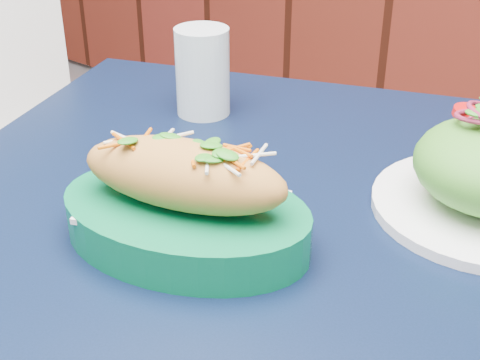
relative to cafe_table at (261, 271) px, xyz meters
The scene contains 3 objects.
cafe_table is the anchor object (origin of this frame).
banh_mi_basket 0.17m from the cafe_table, 101.57° to the right, with size 0.30×0.24×0.12m.
water_glass 0.31m from the cafe_table, 144.86° to the left, with size 0.08×0.08×0.12m, color silver.
Camera 1 is at (0.58, 0.96, 1.14)m, focal length 50.00 mm.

